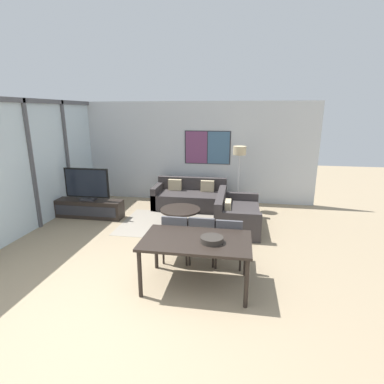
# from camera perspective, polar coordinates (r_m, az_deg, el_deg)

# --- Properties ---
(ground_plane) EXTENTS (24.00, 24.00, 0.00)m
(ground_plane) POSITION_cam_1_polar(r_m,az_deg,el_deg) (4.20, -14.19, -22.59)
(ground_plane) COLOR #9E896B
(wall_back) EXTENTS (6.99, 0.09, 2.80)m
(wall_back) POSITION_cam_1_polar(r_m,az_deg,el_deg) (8.58, -0.38, 7.59)
(wall_back) COLOR silver
(wall_back) RESTS_ON ground_plane
(window_wall_left) EXTENTS (0.07, 5.38, 2.80)m
(window_wall_left) POSITION_cam_1_polar(r_m,az_deg,el_deg) (7.30, -28.45, 5.41)
(window_wall_left) COLOR silver
(window_wall_left) RESTS_ON ground_plane
(area_rug) EXTENTS (2.74, 1.75, 0.01)m
(area_rug) POSITION_cam_1_polar(r_m,az_deg,el_deg) (6.98, -2.20, -6.15)
(area_rug) COLOR gray
(area_rug) RESTS_ON ground_plane
(tv_console) EXTENTS (1.68, 0.41, 0.44)m
(tv_console) POSITION_cam_1_polar(r_m,az_deg,el_deg) (7.79, -19.01, -3.01)
(tv_console) COLOR black
(tv_console) RESTS_ON ground_plane
(television) EXTENTS (1.11, 0.20, 0.79)m
(television) POSITION_cam_1_polar(r_m,az_deg,el_deg) (7.63, -19.40, 1.36)
(television) COLOR #2D2D33
(television) RESTS_ON tv_console
(sofa_main) EXTENTS (1.92, 0.94, 0.76)m
(sofa_main) POSITION_cam_1_polar(r_m,az_deg,el_deg) (8.14, -0.34, -1.06)
(sofa_main) COLOR #383333
(sofa_main) RESTS_ON ground_plane
(sofa_side) EXTENTS (0.94, 1.63, 0.76)m
(sofa_side) POSITION_cam_1_polar(r_m,az_deg,el_deg) (6.81, 8.05, -4.52)
(sofa_side) COLOR #383333
(sofa_side) RESTS_ON ground_plane
(coffee_table) EXTENTS (0.92, 0.92, 0.38)m
(coffee_table) POSITION_cam_1_polar(r_m,az_deg,el_deg) (6.88, -2.22, -3.97)
(coffee_table) COLOR black
(coffee_table) RESTS_ON ground_plane
(dining_table) EXTENTS (1.58, 0.94, 0.75)m
(dining_table) POSITION_cam_1_polar(r_m,az_deg,el_deg) (4.41, 0.81, -9.89)
(dining_table) COLOR black
(dining_table) RESTS_ON ground_plane
(dining_chair_left) EXTENTS (0.46, 0.46, 0.87)m
(dining_chair_left) POSITION_cam_1_polar(r_m,az_deg,el_deg) (5.17, -3.02, -8.17)
(dining_chair_left) COLOR #4C4C51
(dining_chair_left) RESTS_ON ground_plane
(dining_chair_centre) EXTENTS (0.46, 0.46, 0.87)m
(dining_chair_centre) POSITION_cam_1_polar(r_m,az_deg,el_deg) (5.11, 1.99, -8.42)
(dining_chair_centre) COLOR #4C4C51
(dining_chair_centre) RESTS_ON ground_plane
(dining_chair_right) EXTENTS (0.46, 0.46, 0.87)m
(dining_chair_right) POSITION_cam_1_polar(r_m,az_deg,el_deg) (5.04, 7.04, -8.88)
(dining_chair_right) COLOR #4C4C51
(dining_chair_right) RESTS_ON ground_plane
(fruit_bowl) EXTENTS (0.32, 0.32, 0.08)m
(fruit_bowl) POSITION_cam_1_polar(r_m,az_deg,el_deg) (4.27, 3.80, -8.97)
(fruit_bowl) COLOR #332D28
(fruit_bowl) RESTS_ON dining_table
(floor_lamp) EXTENTS (0.33, 0.33, 1.68)m
(floor_lamp) POSITION_cam_1_polar(r_m,az_deg,el_deg) (7.81, 9.01, 6.75)
(floor_lamp) COLOR #2D2D33
(floor_lamp) RESTS_ON ground_plane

